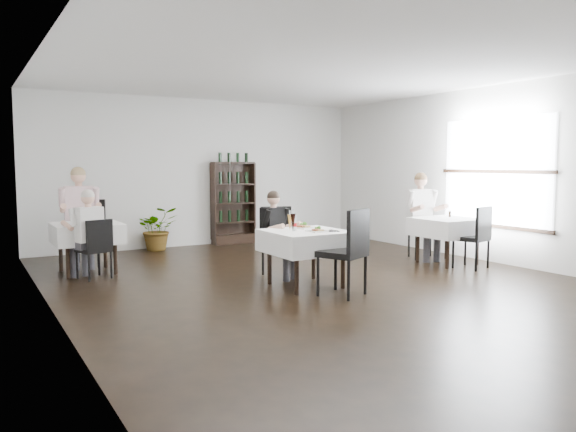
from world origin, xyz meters
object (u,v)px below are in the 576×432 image
Objects in this scene: potted_tree at (158,229)px; diner_main at (277,228)px; wine_shelf at (233,204)px; main_table at (306,241)px.

diner_main reaches higher than potted_tree.
wine_shelf is 4.41m from main_table.
potted_tree is at bearing 100.42° from main_table.
wine_shelf is 1.70× the size of main_table.
main_table is 0.70m from diner_main.
wine_shelf is 3.76m from diner_main.
potted_tree is 0.66× the size of diner_main.
diner_main is at bearing -104.99° from wine_shelf.
wine_shelf reaches higher than potted_tree.
potted_tree is (-1.67, -0.11, -0.42)m from wine_shelf.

